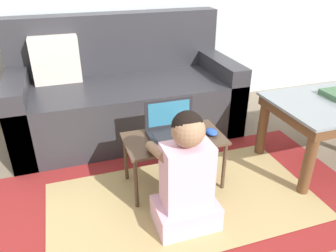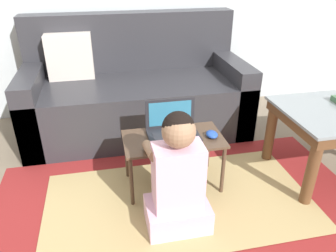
# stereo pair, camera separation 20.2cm
# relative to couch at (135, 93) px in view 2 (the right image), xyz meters

# --- Properties ---
(ground_plane) EXTENTS (16.00, 16.00, 0.00)m
(ground_plane) POSITION_rel_couch_xyz_m (0.08, -1.13, -0.32)
(ground_plane) COLOR #7F705B
(area_rug) EXTENTS (2.25, 1.20, 0.01)m
(area_rug) POSITION_rel_couch_xyz_m (0.13, -1.07, -0.31)
(area_rug) COLOR maroon
(area_rug) RESTS_ON ground_plane
(couch) EXTENTS (1.78, 0.83, 0.93)m
(couch) POSITION_rel_couch_xyz_m (0.00, 0.00, 0.00)
(couch) COLOR #2D2D33
(couch) RESTS_ON ground_plane
(laptop_desk) EXTENTS (0.61, 0.34, 0.35)m
(laptop_desk) POSITION_rel_couch_xyz_m (0.13, -0.89, -0.00)
(laptop_desk) COLOR #4C3828
(laptop_desk) RESTS_ON ground_plane
(laptop) EXTENTS (0.31, 0.20, 0.21)m
(laptop) POSITION_rel_couch_xyz_m (0.13, -0.85, 0.08)
(laptop) COLOR #232328
(laptop) RESTS_ON laptop_desk
(computer_mouse) EXTENTS (0.07, 0.09, 0.04)m
(computer_mouse) POSITION_rel_couch_xyz_m (0.37, -0.92, 0.06)
(computer_mouse) COLOR #234CB2
(computer_mouse) RESTS_ON laptop_desk
(person_seated) EXTENTS (0.34, 0.41, 0.70)m
(person_seated) POSITION_rel_couch_xyz_m (0.07, -1.24, -0.00)
(person_seated) COLOR #E5B2CC
(person_seated) RESTS_ON ground_plane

